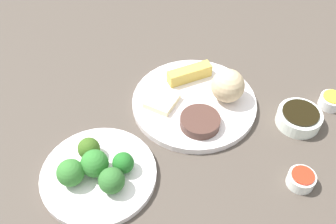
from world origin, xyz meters
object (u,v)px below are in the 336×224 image
object	(u,v)px
main_plate	(194,103)
sauce_ramekin_sweet_and_sour	(301,180)
broccoli_plate	(99,175)
soy_sauce_bowl	(299,118)
sauce_ramekin_hot_mustard	(331,101)

from	to	relation	value
main_plate	sauce_ramekin_sweet_and_sour	world-z (taller)	sauce_ramekin_sweet_and_sour
main_plate	broccoli_plate	bearing A→B (deg)	-125.37
broccoli_plate	soy_sauce_bowl	bearing A→B (deg)	28.18
main_plate	sauce_ramekin_sweet_and_sour	bearing A→B (deg)	-36.96
main_plate	broccoli_plate	distance (m)	0.28
main_plate	sauce_ramekin_hot_mustard	bearing A→B (deg)	9.89
main_plate	sauce_ramekin_sweet_and_sour	size ratio (longest dim) A/B	5.38
broccoli_plate	soy_sauce_bowl	xyz separation A→B (m)	(0.39, 0.21, 0.01)
soy_sauce_bowl	sauce_ramekin_hot_mustard	distance (m)	0.10
soy_sauce_bowl	sauce_ramekin_sweet_and_sour	bearing A→B (deg)	-91.44
broccoli_plate	sauce_ramekin_sweet_and_sour	xyz separation A→B (m)	(0.39, 0.05, 0.01)
sauce_ramekin_hot_mustard	sauce_ramekin_sweet_and_sour	world-z (taller)	same
sauce_ramekin_hot_mustard	sauce_ramekin_sweet_and_sour	distance (m)	0.24
main_plate	broccoli_plate	world-z (taller)	main_plate
broccoli_plate	sauce_ramekin_hot_mustard	bearing A→B (deg)	30.71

